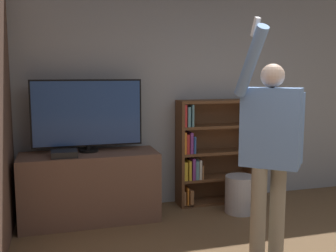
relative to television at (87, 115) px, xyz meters
The scene contains 7 objects.
wall_back 1.47m from the television, 11.73° to the left, with size 6.48×0.06×2.70m.
tv_ledge 0.80m from the television, 90.00° to the right, with size 1.50×0.55×0.77m.
television is the anchor object (origin of this frame).
game_console 0.51m from the television, 143.19° to the right, with size 0.27×0.24×0.06m.
bookshelf 1.59m from the television, ahead, with size 0.98×0.28×1.31m.
person 2.07m from the television, 49.09° to the right, with size 0.61×0.57×2.04m.
waste_bin 2.00m from the television, 10.30° to the right, with size 0.36×0.36×0.44m.
Camera 1 is at (-1.77, -1.90, 1.64)m, focal length 42.00 mm.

